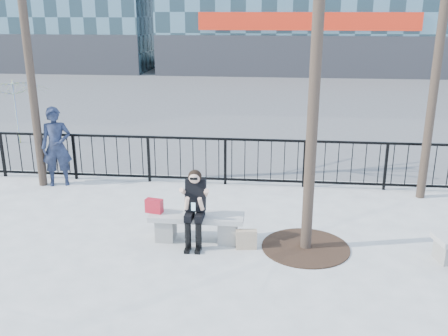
# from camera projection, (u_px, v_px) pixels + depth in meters

# --- Properties ---
(ground) EXTENTS (120.00, 120.00, 0.00)m
(ground) POSITION_uv_depth(u_px,v_px,m) (197.00, 240.00, 8.82)
(ground) COLOR gray
(ground) RESTS_ON ground
(street_surface) EXTENTS (60.00, 23.00, 0.01)m
(street_surface) POSITION_uv_depth(u_px,v_px,m) (247.00, 97.00, 23.02)
(street_surface) COLOR #474747
(street_surface) RESTS_ON ground
(railing) EXTENTS (14.00, 0.06, 1.10)m
(railing) POSITION_uv_depth(u_px,v_px,m) (217.00, 161.00, 11.49)
(railing) COLOR black
(railing) RESTS_ON ground
(tree_grate) EXTENTS (1.50, 1.50, 0.02)m
(tree_grate) POSITION_uv_depth(u_px,v_px,m) (306.00, 247.00, 8.53)
(tree_grate) COLOR black
(tree_grate) RESTS_ON ground
(bench_main) EXTENTS (1.65, 0.46, 0.49)m
(bench_main) POSITION_uv_depth(u_px,v_px,m) (197.00, 225.00, 8.73)
(bench_main) COLOR slate
(bench_main) RESTS_ON ground
(seated_woman) EXTENTS (0.50, 0.64, 1.34)m
(seated_woman) POSITION_uv_depth(u_px,v_px,m) (195.00, 208.00, 8.46)
(seated_woman) COLOR black
(seated_woman) RESTS_ON ground
(handbag) EXTENTS (0.32, 0.21, 0.25)m
(handbag) POSITION_uv_depth(u_px,v_px,m) (154.00, 206.00, 8.73)
(handbag) COLOR #A61421
(handbag) RESTS_ON bench_main
(shopping_bag) EXTENTS (0.37, 0.18, 0.34)m
(shopping_bag) POSITION_uv_depth(u_px,v_px,m) (246.00, 239.00, 8.47)
(shopping_bag) COLOR tan
(shopping_bag) RESTS_ON ground
(standing_man) EXTENTS (0.77, 0.62, 1.82)m
(standing_man) POSITION_uv_depth(u_px,v_px,m) (57.00, 147.00, 11.33)
(standing_man) COLOR black
(standing_man) RESTS_ON ground
(vendor_umbrella) EXTENTS (2.54, 2.57, 1.93)m
(vendor_umbrella) POSITION_uv_depth(u_px,v_px,m) (15.00, 112.00, 14.82)
(vendor_umbrella) COLOR yellow
(vendor_umbrella) RESTS_ON ground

